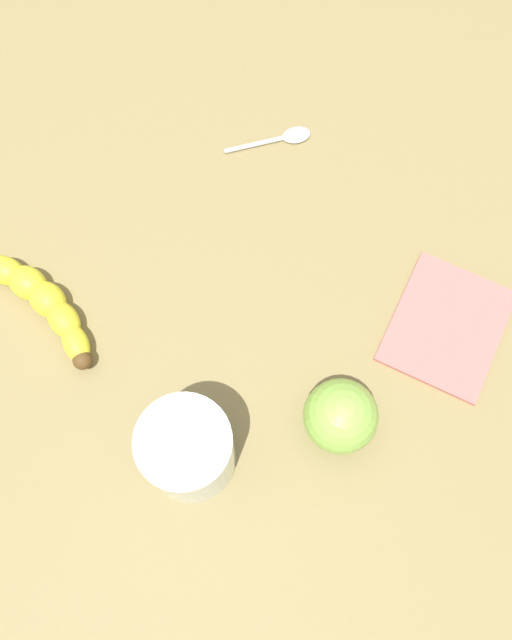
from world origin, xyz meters
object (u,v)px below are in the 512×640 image
(green_apple_fruit, at_px, (341,416))
(teaspoon, at_px, (291,136))
(banana, at_px, (33,296))
(smoothie_glass, at_px, (188,451))

(green_apple_fruit, relative_size, teaspoon, 0.75)
(banana, distance_m, smoothie_glass, 0.26)
(teaspoon, bearing_deg, banana, -158.12)
(green_apple_fruit, bearing_deg, teaspoon, 54.41)
(banana, xyz_separation_m, green_apple_fruit, (0.16, -0.34, 0.02))
(smoothie_glass, relative_size, green_apple_fruit, 1.43)
(banana, height_order, teaspoon, banana)
(smoothie_glass, xyz_separation_m, teaspoon, (0.36, 0.22, -0.05))
(green_apple_fruit, xyz_separation_m, teaspoon, (0.21, 0.30, -0.04))
(smoothie_glass, distance_m, teaspoon, 0.42)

